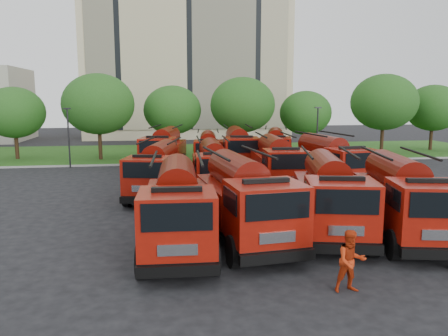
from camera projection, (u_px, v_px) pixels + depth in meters
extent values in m
plane|color=black|center=(209.00, 217.00, 22.03)|extent=(140.00, 140.00, 0.00)
cube|color=#204412|center=(182.00, 152.00, 47.41)|extent=(70.00, 16.00, 0.12)
cube|color=gray|center=(187.00, 163.00, 39.50)|extent=(70.00, 0.30, 0.14)
cube|color=beige|center=(186.00, 55.00, 67.20)|extent=(30.00, 14.00, 25.00)
cube|color=black|center=(189.00, 50.00, 60.27)|extent=(28.00, 0.15, 22.00)
cylinder|color=#382314|center=(17.00, 148.00, 41.98)|extent=(0.36, 0.36, 2.38)
ellipsoid|color=#1D4714|center=(14.00, 113.00, 41.44)|extent=(5.71, 5.71, 4.86)
cylinder|color=#382314|center=(100.00, 146.00, 41.64)|extent=(0.36, 0.36, 2.80)
ellipsoid|color=#1D4714|center=(98.00, 104.00, 41.01)|extent=(6.72, 6.72, 5.71)
cylinder|color=#382314|center=(173.00, 144.00, 45.12)|extent=(0.36, 0.36, 2.45)
ellipsoid|color=#1D4714|center=(172.00, 110.00, 44.57)|extent=(5.88, 5.88, 5.00)
cylinder|color=#382314|center=(242.00, 143.00, 44.65)|extent=(0.36, 0.36, 2.73)
ellipsoid|color=#1D4714|center=(243.00, 105.00, 44.04)|extent=(6.55, 6.55, 5.57)
cylinder|color=#382314|center=(305.00, 143.00, 46.68)|extent=(0.36, 0.36, 2.27)
ellipsoid|color=#1D4714|center=(306.00, 113.00, 46.17)|extent=(5.46, 5.46, 4.64)
cylinder|color=#382314|center=(382.00, 141.00, 46.33)|extent=(0.36, 0.36, 2.87)
ellipsoid|color=#1D4714|center=(384.00, 102.00, 45.68)|extent=(6.89, 6.89, 5.85)
cylinder|color=#382314|center=(431.00, 140.00, 49.32)|extent=(0.36, 0.36, 2.52)
ellipsoid|color=#1D4714|center=(433.00, 108.00, 48.75)|extent=(6.05, 6.05, 5.14)
cylinder|color=black|center=(69.00, 139.00, 36.98)|extent=(0.14, 0.14, 5.00)
cube|color=black|center=(67.00, 109.00, 36.57)|extent=(0.60, 0.25, 0.12)
cylinder|color=black|center=(317.00, 136.00, 40.16)|extent=(0.14, 0.14, 5.00)
cube|color=black|center=(318.00, 108.00, 39.76)|extent=(0.60, 0.25, 0.12)
cube|color=black|center=(178.00, 233.00, 17.23)|extent=(2.73, 7.43, 0.31)
cube|color=black|center=(178.00, 270.00, 13.59)|extent=(2.63, 0.38, 0.37)
cube|color=maroon|center=(177.00, 221.00, 14.57)|extent=(2.67, 2.42, 2.04)
cube|color=black|center=(177.00, 217.00, 13.34)|extent=(2.20, 0.15, 0.89)
cube|color=maroon|center=(178.00, 205.00, 18.23)|extent=(2.78, 4.93, 1.36)
cylinder|color=#500802|center=(177.00, 179.00, 18.05)|extent=(1.76, 4.46, 1.57)
cylinder|color=black|center=(142.00, 262.00, 14.45)|extent=(0.42, 1.17, 1.15)
cylinder|color=black|center=(214.00, 259.00, 14.69)|extent=(0.42, 1.17, 1.15)
cylinder|color=black|center=(150.00, 223.00, 18.97)|extent=(0.42, 1.17, 1.15)
cylinder|color=black|center=(206.00, 221.00, 19.22)|extent=(0.42, 1.17, 1.15)
cube|color=black|center=(244.00, 224.00, 18.33)|extent=(3.24, 7.73, 0.32)
cube|color=black|center=(277.00, 257.00, 14.69)|extent=(2.70, 0.55, 0.38)
cube|color=maroon|center=(266.00, 211.00, 15.67)|extent=(2.86, 2.62, 2.09)
cube|color=black|center=(278.00, 206.00, 14.45)|extent=(2.25, 0.29, 0.91)
cube|color=maroon|center=(237.00, 198.00, 19.32)|extent=(3.13, 5.19, 1.40)
cylinder|color=#500802|center=(237.00, 173.00, 19.14)|extent=(2.07, 4.65, 1.61)
cylinder|color=black|center=(234.00, 251.00, 15.37)|extent=(0.50, 1.21, 1.18)
cylinder|color=black|center=(299.00, 246.00, 15.98)|extent=(0.50, 1.21, 1.18)
cylinder|color=black|center=(206.00, 217.00, 19.89)|extent=(0.50, 1.21, 1.18)
cylinder|color=black|center=(257.00, 213.00, 20.50)|extent=(0.50, 1.21, 1.18)
cube|color=black|center=(329.00, 219.00, 19.20)|extent=(3.98, 7.68, 0.31)
cube|color=black|center=(346.00, 249.00, 15.55)|extent=(2.61, 0.84, 0.37)
cube|color=maroon|center=(341.00, 207.00, 16.54)|extent=(3.01, 2.82, 2.04)
cube|color=black|center=(348.00, 202.00, 15.31)|extent=(2.15, 0.54, 0.89)
cube|color=maroon|center=(326.00, 194.00, 20.20)|extent=(3.58, 5.26, 1.36)
cylinder|color=#500802|center=(327.00, 171.00, 20.02)|extent=(2.51, 4.63, 1.57)
cylinder|color=black|center=(308.00, 240.00, 16.63)|extent=(0.61, 1.20, 1.15)
cylinder|color=black|center=(373.00, 242.00, 16.45)|extent=(0.61, 1.20, 1.15)
cylinder|color=black|center=(298.00, 210.00, 21.16)|extent=(0.61, 1.20, 1.15)
cylinder|color=black|center=(348.00, 211.00, 20.98)|extent=(0.61, 1.20, 1.15)
cube|color=black|center=(402.00, 222.00, 18.70)|extent=(3.86, 7.70, 0.32)
cube|color=black|center=(439.00, 254.00, 15.03)|extent=(2.63, 0.79, 0.37)
cube|color=maroon|center=(428.00, 210.00, 16.02)|extent=(2.99, 2.79, 2.05)
cube|color=black|center=(443.00, 205.00, 14.79)|extent=(2.17, 0.50, 0.89)
cube|color=maroon|center=(394.00, 197.00, 19.71)|extent=(3.51, 5.26, 1.37)
cylinder|color=#500802|center=(396.00, 172.00, 19.53)|extent=(2.44, 4.65, 1.58)
cylinder|color=black|center=(394.00, 245.00, 16.09)|extent=(0.60, 1.21, 1.16)
cylinder|color=black|center=(362.00, 212.00, 20.65)|extent=(0.60, 1.21, 1.16)
cylinder|color=black|center=(414.00, 213.00, 20.52)|extent=(0.60, 1.21, 1.16)
cube|color=black|center=(158.00, 186.00, 26.49)|extent=(3.71, 7.26, 0.30)
cube|color=black|center=(143.00, 200.00, 23.03)|extent=(2.47, 0.77, 0.35)
cube|color=maroon|center=(148.00, 175.00, 23.97)|extent=(2.84, 2.65, 1.93)
cube|color=black|center=(142.00, 170.00, 22.81)|extent=(2.04, 0.49, 0.84)
cube|color=maroon|center=(161.00, 170.00, 27.43)|extent=(3.34, 4.97, 1.29)
cylinder|color=#500802|center=(161.00, 154.00, 27.27)|extent=(2.34, 4.38, 1.49)
cylinder|color=black|center=(127.00, 197.00, 24.04)|extent=(0.57, 1.14, 1.09)
cylinder|color=black|center=(168.00, 197.00, 23.89)|extent=(0.57, 1.14, 1.09)
cylinder|color=black|center=(146.00, 182.00, 28.33)|extent=(0.57, 1.14, 1.09)
cylinder|color=black|center=(181.00, 182.00, 28.18)|extent=(0.57, 1.14, 1.09)
cube|color=black|center=(214.00, 182.00, 27.73)|extent=(2.57, 7.01, 0.30)
cube|color=black|center=(219.00, 195.00, 24.30)|extent=(2.48, 0.35, 0.35)
cube|color=maroon|center=(217.00, 171.00, 25.23)|extent=(2.51, 2.28, 1.93)
cube|color=black|center=(219.00, 166.00, 24.07)|extent=(2.08, 0.14, 0.84)
cube|color=maroon|center=(212.00, 167.00, 28.67)|extent=(2.61, 4.65, 1.28)
cylinder|color=#500802|center=(212.00, 151.00, 28.51)|extent=(1.66, 4.21, 1.48)
cylinder|color=black|center=(197.00, 193.00, 25.11)|extent=(0.39, 1.10, 1.09)
cylinder|color=black|center=(237.00, 192.00, 25.34)|extent=(0.39, 1.10, 1.09)
cylinder|color=black|center=(195.00, 179.00, 29.38)|extent=(0.39, 1.10, 1.09)
cylinder|color=black|center=(228.00, 178.00, 29.61)|extent=(0.39, 1.10, 1.09)
cube|color=black|center=(277.00, 178.00, 28.99)|extent=(2.85, 7.39, 0.31)
cube|color=black|center=(290.00, 190.00, 25.39)|extent=(2.60, 0.43, 0.36)
cube|color=maroon|center=(286.00, 166.00, 26.36)|extent=(2.68, 2.44, 2.02)
cube|color=black|center=(290.00, 162.00, 25.15)|extent=(2.17, 0.19, 0.88)
cube|color=maroon|center=(274.00, 163.00, 29.98)|extent=(2.84, 4.92, 1.35)
cylinder|color=#500802|center=(274.00, 147.00, 29.81)|extent=(1.83, 4.44, 1.55)
cylinder|color=black|center=(266.00, 188.00, 26.26)|extent=(0.44, 1.16, 1.14)
cylinder|color=black|center=(305.00, 187.00, 26.46)|extent=(0.44, 1.16, 1.14)
cylinder|color=black|center=(255.00, 175.00, 30.75)|extent=(0.44, 1.16, 1.14)
cylinder|color=black|center=(288.00, 174.00, 30.94)|extent=(0.44, 1.16, 1.14)
cube|color=black|center=(330.00, 178.00, 29.05)|extent=(3.31, 7.63, 0.32)
cube|color=black|center=(362.00, 190.00, 25.49)|extent=(2.65, 0.58, 0.37)
cube|color=maroon|center=(351.00, 166.00, 26.45)|extent=(2.85, 2.62, 2.06)
cube|color=black|center=(363.00, 161.00, 25.25)|extent=(2.21, 0.32, 0.90)
cube|color=maroon|center=(322.00, 163.00, 30.02)|extent=(3.16, 5.14, 1.37)
cylinder|color=#500802|center=(322.00, 146.00, 29.85)|extent=(2.11, 4.60, 1.58)
cylinder|color=black|center=(334.00, 188.00, 26.14)|extent=(0.51, 1.20, 1.16)
cylinder|color=black|center=(370.00, 186.00, 26.78)|extent=(0.51, 1.20, 1.16)
cylinder|color=black|center=(301.00, 175.00, 30.56)|extent=(0.51, 1.20, 1.16)
cylinder|color=black|center=(332.00, 174.00, 31.20)|extent=(0.51, 1.20, 1.16)
cube|color=black|center=(165.00, 162.00, 36.10)|extent=(3.92, 7.79, 0.32)
cube|color=black|center=(155.00, 170.00, 32.39)|extent=(2.66, 0.81, 0.37)
cube|color=maroon|center=(158.00, 151.00, 33.40)|extent=(3.03, 2.82, 2.07)
cube|color=black|center=(154.00, 147.00, 32.15)|extent=(2.20, 0.51, 0.90)
cube|color=maroon|center=(167.00, 150.00, 37.12)|extent=(3.55, 5.32, 1.38)
cylinder|color=#500802|center=(167.00, 137.00, 36.94)|extent=(2.48, 4.70, 1.60)
cylinder|color=black|center=(142.00, 168.00, 33.47)|extent=(0.60, 1.22, 1.17)
cylinder|color=black|center=(173.00, 169.00, 33.32)|extent=(0.60, 1.22, 1.17)
cylinder|color=black|center=(155.00, 160.00, 38.08)|extent=(0.60, 1.22, 1.17)
cylinder|color=black|center=(183.00, 160.00, 37.94)|extent=(0.60, 1.22, 1.17)
cube|color=black|center=(208.00, 161.00, 37.33)|extent=(2.83, 6.71, 0.28)
cube|color=black|center=(208.00, 167.00, 34.08)|extent=(2.34, 0.48, 0.33)
cube|color=maroon|center=(208.00, 152.00, 34.96)|extent=(2.49, 2.28, 1.81)
cube|color=black|center=(208.00, 148.00, 33.86)|extent=(1.95, 0.26, 0.79)
cube|color=maroon|center=(208.00, 151.00, 38.22)|extent=(2.73, 4.50, 1.21)
cylinder|color=#500802|center=(208.00, 140.00, 38.06)|extent=(1.81, 4.04, 1.40)
cylinder|color=black|center=(195.00, 166.00, 34.91)|extent=(0.43, 1.05, 1.02)
cylinder|color=black|center=(222.00, 166.00, 35.00)|extent=(0.43, 1.05, 1.02)
cylinder|color=black|center=(196.00, 159.00, 38.95)|extent=(0.43, 1.05, 1.02)
cylinder|color=black|center=(220.00, 159.00, 39.04)|extent=(0.43, 1.05, 1.02)
cube|color=black|center=(238.00, 162.00, 36.06)|extent=(3.08, 7.69, 0.32)
cube|color=black|center=(243.00, 170.00, 32.32)|extent=(2.70, 0.49, 0.38)
cube|color=maroon|center=(242.00, 151.00, 33.33)|extent=(2.82, 2.57, 2.09)
cube|color=black|center=(243.00, 147.00, 32.07)|extent=(2.25, 0.24, 0.91)
cube|color=maroon|center=(237.00, 150.00, 37.09)|extent=(3.03, 5.14, 1.39)
cylinder|color=#500802|center=(237.00, 137.00, 36.90)|extent=(1.98, 4.62, 1.61)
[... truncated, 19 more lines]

